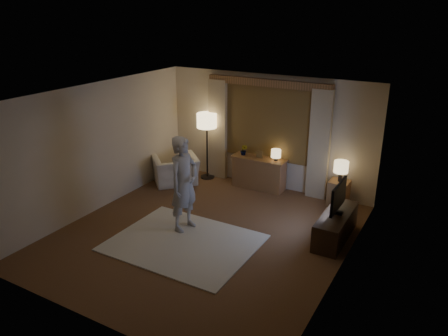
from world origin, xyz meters
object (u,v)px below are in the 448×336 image
Objects in this scene: sideboard at (259,174)px; side_table at (338,193)px; person at (184,184)px; tv_stand at (336,226)px; armchair at (175,170)px.

side_table is (1.87, -0.05, -0.07)m from sideboard.
sideboard is 0.66× the size of person.
sideboard is 2.66m from tv_stand.
person is at bearing -158.10° from tv_stand.
person is at bearing 82.93° from armchair.
side_table is at bearing 103.86° from tv_stand.
person is at bearing -132.46° from side_table.
side_table is 0.40× the size of tv_stand.
armchair is 0.72× the size of tv_stand.
tv_stand is at bearing 122.70° from armchair.
sideboard is at bearing 146.77° from tv_stand.
tv_stand is at bearing -61.01° from person.
sideboard is 0.86× the size of tv_stand.
person is (-0.36, -2.49, 0.57)m from sideboard.
tv_stand is (4.07, -0.74, -0.08)m from armchair.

